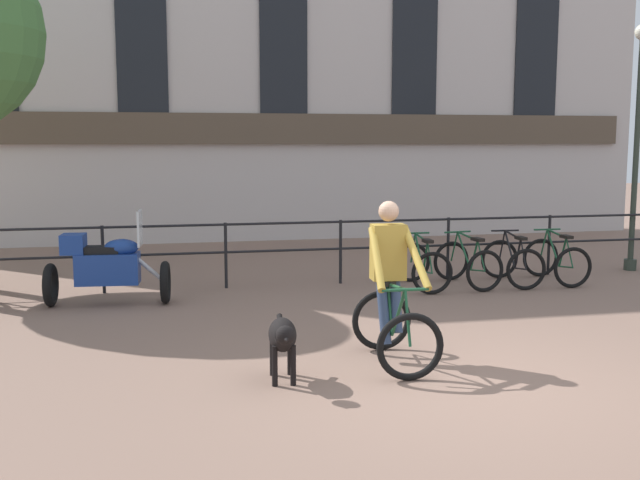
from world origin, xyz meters
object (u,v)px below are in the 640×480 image
Objects in this scene: parked_bicycle_far_end at (556,261)px; parked_bicycle_mid_left at (468,264)px; parked_bicycle_near_lamp at (421,266)px; street_lamp at (637,134)px; parked_motorcycle at (107,266)px; dog at (283,337)px; cyclist_with_bike at (392,290)px; parked_bicycle_mid_right at (512,262)px.

parked_bicycle_mid_left is at bearing 0.70° from parked_bicycle_far_end.
street_lamp reaches higher than parked_bicycle_near_lamp.
parked_bicycle_mid_left is at bearing -82.56° from parked_motorcycle.
dog is 0.81× the size of parked_bicycle_far_end.
cyclist_with_bike reaches higher than parked_bicycle_near_lamp.
dog is at bearing -149.26° from parked_motorcycle.
parked_bicycle_near_lamp is at bearing 3.01° from parked_bicycle_mid_right.
dog is 5.57m from parked_bicycle_mid_left.
parked_motorcycle is (-3.13, 3.46, -0.20)m from cyclist_with_bike.
parked_bicycle_near_lamp is at bearing -169.90° from street_lamp.
cyclist_with_bike is at bearing 43.09° from parked_bicycle_far_end.
cyclist_with_bike reaches higher than parked_bicycle_mid_right.
parked_bicycle_mid_right is at bearing 47.67° from dog.
street_lamp is (4.28, 0.76, 2.08)m from parked_bicycle_near_lamp.
parked_bicycle_near_lamp is at bearing -82.19° from parked_motorcycle.
dog is at bearing 45.66° from parked_bicycle_mid_right.
parked_bicycle_mid_right is (4.50, 4.15, -0.09)m from dog.
street_lamp is at bearing -78.66° from parked_motorcycle.
parked_bicycle_mid_right is 1.02× the size of parked_bicycle_far_end.
street_lamp is (5.96, 4.45, 1.68)m from cyclist_with_bike.
cyclist_with_bike is 7.63m from street_lamp.
parked_bicycle_far_end is at bearing -83.07° from parked_motorcycle.
parked_bicycle_far_end is (5.29, 4.15, -0.09)m from dog.
street_lamp is at bearing -168.32° from parked_bicycle_near_lamp.
parked_bicycle_far_end is (1.57, -0.00, -0.00)m from parked_bicycle_mid_left.
parked_bicycle_mid_left is at bearing -167.68° from street_lamp.
dog is 0.52× the size of parked_motorcycle.
dog is at bearing 38.80° from parked_bicycle_far_end.
parked_bicycle_mid_left is at bearing -178.42° from parked_bicycle_near_lamp.
parked_bicycle_near_lamp is (1.68, 3.69, -0.41)m from cyclist_with_bike.
parked_bicycle_near_lamp is 2.36m from parked_bicycle_far_end.
dog is 0.81× the size of parked_bicycle_near_lamp.
cyclist_with_bike is 4.45m from parked_bicycle_mid_left.
parked_motorcycle is 6.39m from parked_bicycle_mid_right.
parked_motorcycle is at bearing 134.47° from cyclist_with_bike.
parked_bicycle_mid_left is at bearing 58.62° from cyclist_with_bike.
cyclist_with_bike is 0.96× the size of parked_motorcycle.
dog is at bearing 56.36° from parked_bicycle_near_lamp.
dog is 0.80× the size of parked_bicycle_mid_right.
street_lamp is (7.21, 4.91, 1.99)m from dog.
cyclist_with_bike is 1.51× the size of parked_bicycle_near_lamp.
street_lamp is (2.71, 0.76, 2.08)m from parked_bicycle_mid_right.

